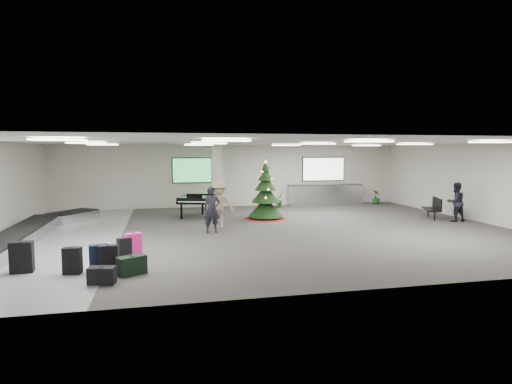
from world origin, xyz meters
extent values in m
plane|color=#3D3B38|center=(0.00, 0.00, 0.00)|extent=(18.00, 18.00, 0.00)
cube|color=#B3AFA3|center=(0.00, 7.00, 1.60)|extent=(18.00, 0.02, 3.20)
cube|color=#B3AFA3|center=(0.00, -7.00, 1.60)|extent=(18.00, 0.02, 3.20)
cube|color=#B3AFA3|center=(9.00, 0.00, 1.60)|extent=(0.02, 14.00, 3.20)
cube|color=silver|center=(0.00, 0.00, 3.20)|extent=(18.00, 14.00, 0.02)
cube|color=slate|center=(-7.00, 0.00, 0.00)|extent=(4.00, 14.00, 0.01)
cube|color=#BBB3AB|center=(-1.00, 5.60, 1.60)|extent=(0.50, 0.50, 3.20)
cube|color=green|center=(-2.00, 6.95, 1.90)|extent=(2.20, 0.08, 1.30)
cube|color=white|center=(5.00, 6.95, 1.90)|extent=(2.40, 0.08, 1.30)
cube|color=white|center=(-6.00, -4.00, 3.14)|extent=(1.20, 0.60, 0.04)
cube|color=white|center=(-6.00, 0.00, 3.14)|extent=(1.20, 0.60, 0.04)
cube|color=white|center=(-6.00, 4.00, 3.14)|extent=(1.20, 0.60, 0.04)
cube|color=white|center=(-2.00, -4.00, 3.14)|extent=(1.20, 0.60, 0.04)
cube|color=white|center=(-2.00, 0.00, 3.14)|extent=(1.20, 0.60, 0.04)
cube|color=white|center=(-2.00, 4.00, 3.14)|extent=(1.20, 0.60, 0.04)
cube|color=white|center=(2.00, -4.00, 3.14)|extent=(1.20, 0.60, 0.04)
cube|color=white|center=(2.00, 0.00, 3.14)|extent=(1.20, 0.60, 0.04)
cube|color=white|center=(2.00, 4.00, 3.14)|extent=(1.20, 0.60, 0.04)
cube|color=white|center=(6.00, -4.00, 3.14)|extent=(1.20, 0.60, 0.04)
cube|color=white|center=(6.00, 0.00, 3.14)|extent=(1.20, 0.60, 0.04)
cube|color=white|center=(6.00, 4.00, 3.14)|extent=(1.20, 0.60, 0.04)
cube|color=silver|center=(-8.00, -1.00, 0.19)|extent=(1.00, 8.00, 0.38)
cube|color=black|center=(-8.00, -1.00, 0.40)|extent=(0.95, 7.90, 0.05)
cube|color=silver|center=(-7.20, 3.60, 0.19)|extent=(1.97, 2.21, 0.38)
cube|color=black|center=(-7.20, 3.60, 0.40)|extent=(1.87, 2.10, 0.05)
cube|color=silver|center=(5.00, 6.65, 0.53)|extent=(4.00, 0.60, 1.05)
cube|color=#2E2E31|center=(5.00, 6.65, 1.06)|extent=(4.05, 0.65, 0.04)
cube|color=black|center=(-5.71, -4.43, 0.32)|extent=(0.44, 0.28, 0.63)
cube|color=black|center=(-5.71, -4.43, 0.64)|extent=(0.05, 0.14, 0.02)
cube|color=black|center=(-4.90, -4.54, 0.33)|extent=(0.44, 0.25, 0.67)
cube|color=black|center=(-4.90, -4.54, 0.68)|extent=(0.04, 0.14, 0.02)
cube|color=#FF218B|center=(-4.42, -2.97, 0.32)|extent=(0.47, 0.39, 0.64)
cube|color=black|center=(-4.42, -2.97, 0.65)|extent=(0.09, 0.14, 0.02)
cube|color=black|center=(-4.65, -3.11, 0.27)|extent=(0.42, 0.35, 0.55)
cube|color=black|center=(-4.65, -3.11, 0.56)|extent=(0.08, 0.12, 0.02)
cube|color=black|center=(-5.13, -4.40, 0.33)|extent=(0.46, 0.32, 0.66)
cube|color=black|center=(-5.13, -4.40, 0.67)|extent=(0.05, 0.15, 0.02)
cube|color=black|center=(-6.90, -4.07, 0.37)|extent=(0.51, 0.30, 0.75)
cube|color=black|center=(-6.90, -4.07, 0.76)|extent=(0.04, 0.16, 0.02)
cube|color=black|center=(-4.36, -4.76, 0.22)|extent=(0.73, 0.60, 0.43)
cube|color=black|center=(-4.36, -4.76, 0.44)|extent=(0.12, 0.19, 0.02)
cube|color=black|center=(-4.95, -5.37, 0.18)|extent=(0.61, 0.41, 0.37)
cube|color=black|center=(-4.95, -5.37, 0.38)|extent=(0.06, 0.19, 0.02)
cone|color=maroon|center=(0.69, 2.62, 0.06)|extent=(1.78, 1.78, 0.11)
cylinder|color=#3F2819|center=(0.69, 2.62, 0.23)|extent=(0.11, 0.11, 0.47)
cone|color=black|center=(0.69, 2.62, 0.51)|extent=(1.50, 1.50, 0.84)
cone|color=black|center=(0.69, 2.62, 1.08)|extent=(1.22, 1.22, 0.75)
cone|color=black|center=(0.69, 2.62, 1.54)|extent=(0.94, 0.94, 0.66)
cone|color=black|center=(0.69, 2.62, 1.92)|extent=(0.66, 0.66, 0.56)
cone|color=black|center=(0.69, 2.62, 2.25)|extent=(0.37, 0.37, 0.42)
cone|color=#FFE566|center=(0.69, 2.62, 2.45)|extent=(0.15, 0.15, 0.17)
cube|color=black|center=(-2.06, 3.73, 0.79)|extent=(1.98, 2.09, 0.27)
cube|color=black|center=(-2.36, 2.86, 0.71)|extent=(1.42, 0.74, 0.10)
cube|color=white|center=(-2.37, 2.84, 0.77)|extent=(1.23, 0.55, 0.02)
cube|color=black|center=(-2.28, 3.09, 0.99)|extent=(0.65, 0.25, 0.21)
cylinder|color=black|center=(-2.83, 3.29, 0.33)|extent=(0.10, 0.10, 0.66)
cylinder|color=black|center=(-1.74, 2.90, 0.33)|extent=(0.10, 0.10, 0.66)
cylinder|color=black|center=(-1.83, 4.37, 0.33)|extent=(0.10, 0.10, 0.66)
cube|color=black|center=(7.58, 1.04, 0.40)|extent=(0.98, 1.51, 0.06)
cylinder|color=black|center=(7.58, 0.47, 0.19)|extent=(0.06, 0.06, 0.38)
cylinder|color=black|center=(7.58, 1.62, 0.19)|extent=(0.06, 0.06, 0.38)
cube|color=black|center=(7.80, 1.04, 0.67)|extent=(0.58, 1.35, 0.48)
imported|color=black|center=(-1.92, -0.04, 0.82)|extent=(0.61, 0.41, 1.63)
imported|color=#96825D|center=(-1.53, 1.00, 0.87)|extent=(1.24, 0.86, 1.75)
imported|color=black|center=(8.08, 0.18, 0.80)|extent=(0.79, 0.63, 1.60)
imported|color=#133E16|center=(2.21, 5.89, 0.42)|extent=(0.59, 0.57, 0.84)
imported|color=#133E16|center=(7.75, 6.14, 0.38)|extent=(0.48, 0.48, 0.77)
camera|label=1|loc=(-3.65, -14.93, 2.87)|focal=30.00mm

